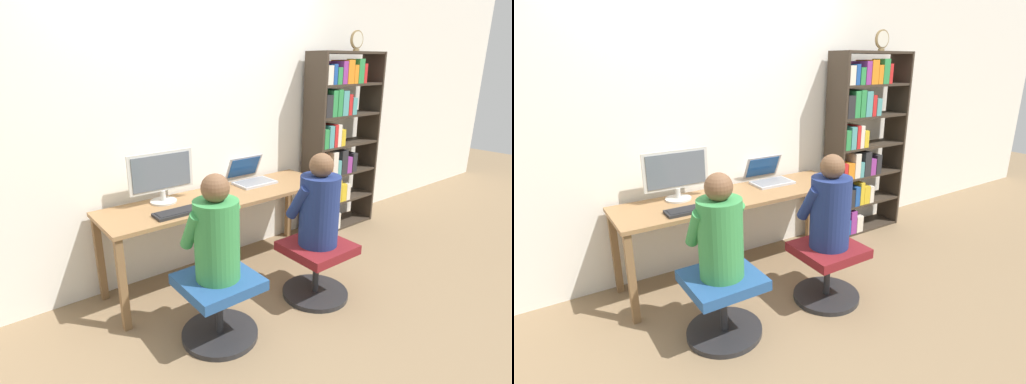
{
  "view_description": "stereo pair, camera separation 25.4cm",
  "coord_description": "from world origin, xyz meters",
  "views": [
    {
      "loc": [
        -1.67,
        -2.33,
        1.75
      ],
      "look_at": [
        0.19,
        0.07,
        0.75
      ],
      "focal_mm": 28.0,
      "sensor_mm": 36.0,
      "label": 1
    },
    {
      "loc": [
        -1.46,
        -2.47,
        1.75
      ],
      "look_at": [
        0.19,
        0.07,
        0.75
      ],
      "focal_mm": 28.0,
      "sensor_mm": 36.0,
      "label": 2
    }
  ],
  "objects": [
    {
      "name": "person_at_monitor",
      "position": [
        -0.49,
        -0.4,
        0.74
      ],
      "size": [
        0.35,
        0.32,
        0.68
      ],
      "color": "#388C47",
      "rests_on": "office_chair_left"
    },
    {
      "name": "desk",
      "position": [
        0.0,
        0.28,
        0.63
      ],
      "size": [
        1.98,
        0.55,
        0.71
      ],
      "color": "olive",
      "rests_on": "ground_plane"
    },
    {
      "name": "office_chair_right",
      "position": [
        0.37,
        -0.45,
        0.26
      ],
      "size": [
        0.51,
        0.51,
        0.44
      ],
      "color": "#262628",
      "rests_on": "ground_plane"
    },
    {
      "name": "desk_clock",
      "position": [
        1.61,
        0.32,
        1.94
      ],
      "size": [
        0.17,
        0.03,
        0.19
      ],
      "color": "olive",
      "rests_on": "bookshelf"
    },
    {
      "name": "ground_plane",
      "position": [
        0.0,
        0.0,
        0.0
      ],
      "size": [
        14.0,
        14.0,
        0.0
      ],
      "primitive_type": "plane",
      "color": "#846B4C"
    },
    {
      "name": "bookshelf",
      "position": [
        1.48,
        0.39,
        0.93
      ],
      "size": [
        0.88,
        0.29,
        1.84
      ],
      "color": "#382D23",
      "rests_on": "ground_plane"
    },
    {
      "name": "keyboard",
      "position": [
        -0.45,
        0.12,
        0.72
      ],
      "size": [
        0.4,
        0.14,
        0.03
      ],
      "color": "#232326",
      "rests_on": "desk"
    },
    {
      "name": "computer_mouse_by_keyboard",
      "position": [
        -0.2,
        0.13,
        0.72
      ],
      "size": [
        0.07,
        0.11,
        0.03
      ],
      "color": "silver",
      "rests_on": "desk"
    },
    {
      "name": "laptop",
      "position": [
        0.41,
        0.43,
        0.76
      ],
      "size": [
        0.36,
        0.33,
        0.23
      ],
      "color": "#B7B7BC",
      "rests_on": "desk"
    },
    {
      "name": "wall_back",
      "position": [
        0.0,
        0.62,
        1.3
      ],
      "size": [
        10.0,
        0.05,
        2.6
      ],
      "color": "white",
      "rests_on": "ground_plane"
    },
    {
      "name": "office_chair_left",
      "position": [
        -0.49,
        -0.41,
        0.26
      ],
      "size": [
        0.51,
        0.51,
        0.44
      ],
      "color": "#262628",
      "rests_on": "ground_plane"
    },
    {
      "name": "desktop_monitor",
      "position": [
        -0.45,
        0.42,
        0.92
      ],
      "size": [
        0.52,
        0.2,
        0.4
      ],
      "color": "beige",
      "rests_on": "desk"
    },
    {
      "name": "person_at_laptop",
      "position": [
        0.37,
        -0.44,
        0.75
      ],
      "size": [
        0.36,
        0.33,
        0.69
      ],
      "color": "navy",
      "rests_on": "office_chair_right"
    }
  ]
}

